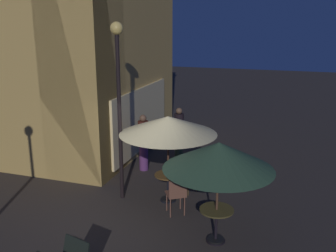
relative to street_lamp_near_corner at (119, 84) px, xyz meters
The scene contains 11 objects.
ground_plane 3.17m from the street_lamp_near_corner, 152.21° to the right, with size 60.00×60.00×0.00m, color #322C27.
cafe_building 4.02m from the street_lamp_near_corner, 49.15° to the left, with size 6.43×6.56×8.69m.
street_lamp_near_corner is the anchor object (origin of this frame).
cafe_table_0 2.74m from the street_lamp_near_corner, 79.97° to the right, with size 0.68×0.68×0.71m.
cafe_table_1 3.86m from the street_lamp_near_corner, 115.01° to the right, with size 0.70×0.70×0.73m.
patio_umbrella_0 1.55m from the street_lamp_near_corner, 79.97° to the right, with size 2.39×2.39×2.21m.
patio_umbrella_1 3.18m from the street_lamp_near_corner, 115.01° to the right, with size 2.22×2.22×2.16m.
cafe_chair_0 2.92m from the street_lamp_near_corner, 105.41° to the right, with size 0.59×0.59×0.92m.
cafe_chair_1 3.01m from the street_lamp_near_corner, 58.14° to the right, with size 0.58×0.58×0.96m.
patron_standing_0 3.90m from the street_lamp_near_corner, ahead, with size 0.31×0.31×1.73m.
patron_standing_1 2.87m from the street_lamp_near_corner, ahead, with size 0.32×0.32×1.74m.
Camera 1 is at (-7.26, -3.44, 4.42)m, focal length 40.92 mm.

